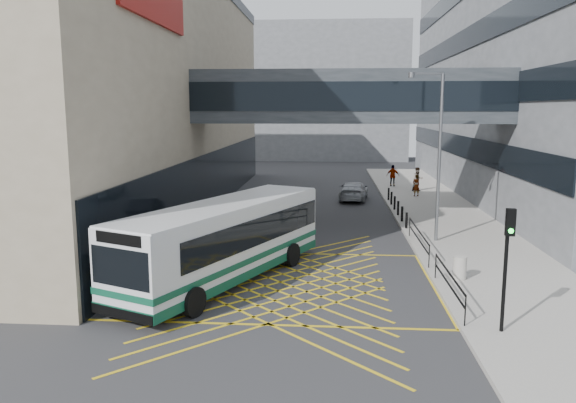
% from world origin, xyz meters
% --- Properties ---
extents(ground, '(120.00, 120.00, 0.00)m').
position_xyz_m(ground, '(0.00, 0.00, 0.00)').
color(ground, '#333335').
extents(building_whsmith, '(24.17, 42.00, 16.00)m').
position_xyz_m(building_whsmith, '(-17.98, 16.00, 8.00)').
color(building_whsmith, tan).
rests_on(building_whsmith, ground).
extents(building_far, '(28.00, 16.00, 18.00)m').
position_xyz_m(building_far, '(-2.00, 60.00, 9.00)').
color(building_far, slate).
rests_on(building_far, ground).
extents(skybridge, '(20.00, 4.10, 3.00)m').
position_xyz_m(skybridge, '(3.00, 12.00, 7.50)').
color(skybridge, '#33383D').
rests_on(skybridge, ground).
extents(pavement, '(6.00, 54.00, 0.16)m').
position_xyz_m(pavement, '(9.00, 15.00, 0.08)').
color(pavement, '#A6A198').
rests_on(pavement, ground).
extents(box_junction, '(12.00, 9.00, 0.01)m').
position_xyz_m(box_junction, '(0.00, 0.00, 0.00)').
color(box_junction, gold).
rests_on(box_junction, ground).
extents(bus, '(6.97, 11.39, 3.17)m').
position_xyz_m(bus, '(-2.15, 0.03, 1.70)').
color(bus, silver).
rests_on(bus, ground).
extents(car_white, '(2.43, 4.33, 1.30)m').
position_xyz_m(car_white, '(-2.76, 2.38, 0.65)').
color(car_white, silver).
rests_on(car_white, ground).
extents(car_dark, '(2.20, 4.67, 1.41)m').
position_xyz_m(car_dark, '(-2.33, 12.05, 0.71)').
color(car_dark, black).
rests_on(car_dark, ground).
extents(car_silver, '(2.59, 5.02, 1.50)m').
position_xyz_m(car_silver, '(3.71, 20.82, 0.75)').
color(car_silver, '#96999E').
rests_on(car_silver, ground).
extents(traffic_light, '(0.27, 0.44, 3.81)m').
position_xyz_m(traffic_light, '(7.16, -4.95, 2.64)').
color(traffic_light, black).
rests_on(traffic_light, pavement).
extents(street_lamp, '(1.88, 0.79, 8.40)m').
position_xyz_m(street_lamp, '(7.18, 7.04, 4.95)').
color(street_lamp, slate).
rests_on(street_lamp, pavement).
extents(litter_bin, '(0.53, 0.53, 0.92)m').
position_xyz_m(litter_bin, '(7.08, 0.45, 0.62)').
color(litter_bin, '#ADA89E').
rests_on(litter_bin, pavement).
extents(kerb_railings, '(0.05, 12.54, 1.00)m').
position_xyz_m(kerb_railings, '(6.15, 1.78, 0.88)').
color(kerb_railings, black).
rests_on(kerb_railings, pavement).
extents(bollards, '(0.14, 10.14, 0.90)m').
position_xyz_m(bollards, '(6.25, 15.00, 0.61)').
color(bollards, black).
rests_on(bollards, pavement).
extents(pedestrian_a, '(0.80, 0.72, 1.66)m').
position_xyz_m(pedestrian_a, '(8.55, 22.00, 0.99)').
color(pedestrian_a, gray).
rests_on(pedestrian_a, pavement).
extents(pedestrian_b, '(1.08, 0.85, 1.94)m').
position_xyz_m(pedestrian_b, '(9.07, 24.75, 1.13)').
color(pedestrian_b, gray).
rests_on(pedestrian_b, pavement).
extents(pedestrian_c, '(1.19, 0.76, 1.86)m').
position_xyz_m(pedestrian_c, '(7.36, 27.52, 1.09)').
color(pedestrian_c, gray).
rests_on(pedestrian_c, pavement).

